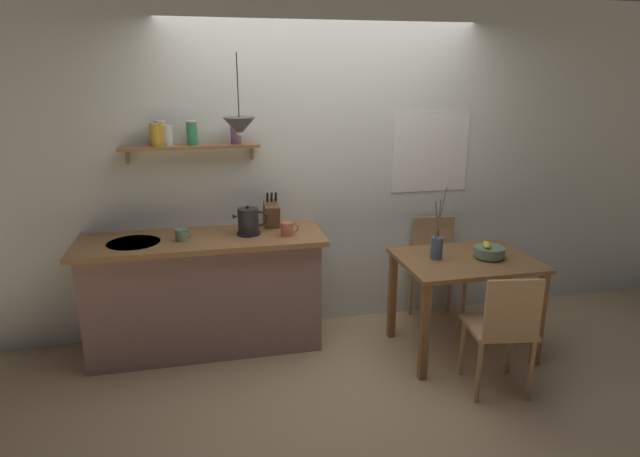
# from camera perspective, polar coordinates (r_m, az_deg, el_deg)

# --- Properties ---
(ground_plane) EXTENTS (14.00, 14.00, 0.00)m
(ground_plane) POSITION_cam_1_polar(r_m,az_deg,el_deg) (4.29, 2.09, -13.14)
(ground_plane) COLOR tan
(back_wall) EXTENTS (6.80, 0.11, 2.70)m
(back_wall) POSITION_cam_1_polar(r_m,az_deg,el_deg) (4.47, 2.70, 6.58)
(back_wall) COLOR silver
(back_wall) RESTS_ON ground_plane
(kitchen_counter) EXTENTS (1.83, 0.63, 0.92)m
(kitchen_counter) POSITION_cam_1_polar(r_m,az_deg,el_deg) (4.25, -12.22, -6.73)
(kitchen_counter) COLOR gray
(kitchen_counter) RESTS_ON ground_plane
(wall_shelf) EXTENTS (1.03, 0.20, 0.32)m
(wall_shelf) POSITION_cam_1_polar(r_m,az_deg,el_deg) (4.13, -14.18, 9.23)
(wall_shelf) COLOR #9E6B3D
(dining_table) EXTENTS (1.00, 0.75, 0.77)m
(dining_table) POSITION_cam_1_polar(r_m,az_deg,el_deg) (4.20, 15.27, -4.66)
(dining_table) COLOR brown
(dining_table) RESTS_ON ground_plane
(dining_chair_near) EXTENTS (0.47, 0.46, 0.88)m
(dining_chair_near) POSITION_cam_1_polar(r_m,az_deg,el_deg) (3.77, 19.07, -9.86)
(dining_chair_near) COLOR tan
(dining_chair_near) RESTS_ON ground_plane
(dining_chair_far) EXTENTS (0.46, 0.44, 0.91)m
(dining_chair_far) POSITION_cam_1_polar(r_m,az_deg,el_deg) (4.73, 12.27, -3.69)
(dining_chair_far) COLOR tan
(dining_chair_far) RESTS_ON ground_plane
(fruit_bowl) EXTENTS (0.23, 0.23, 0.13)m
(fruit_bowl) POSITION_cam_1_polar(r_m,az_deg,el_deg) (4.20, 17.68, -2.35)
(fruit_bowl) COLOR slate
(fruit_bowl) RESTS_ON dining_table
(twig_vase) EXTENTS (0.10, 0.09, 0.54)m
(twig_vase) POSITION_cam_1_polar(r_m,az_deg,el_deg) (4.06, 12.42, -1.92)
(twig_vase) COLOR #475675
(twig_vase) RESTS_ON dining_table
(electric_kettle) EXTENTS (0.26, 0.18, 0.23)m
(electric_kettle) POSITION_cam_1_polar(r_m,az_deg,el_deg) (4.06, -7.67, 0.73)
(electric_kettle) COLOR black
(electric_kettle) RESTS_ON kitchen_counter
(knife_block) EXTENTS (0.12, 0.19, 0.29)m
(knife_block) POSITION_cam_1_polar(r_m,az_deg,el_deg) (4.23, -5.23, 1.60)
(knife_block) COLOR brown
(knife_block) RESTS_ON kitchen_counter
(coffee_mug_by_sink) EXTENTS (0.12, 0.08, 0.09)m
(coffee_mug_by_sink) POSITION_cam_1_polar(r_m,az_deg,el_deg) (4.02, -14.67, -0.66)
(coffee_mug_by_sink) COLOR slate
(coffee_mug_by_sink) RESTS_ON kitchen_counter
(coffee_mug_spare) EXTENTS (0.14, 0.10, 0.10)m
(coffee_mug_spare) POSITION_cam_1_polar(r_m,az_deg,el_deg) (4.02, -3.53, -0.04)
(coffee_mug_spare) COLOR #C6664C
(coffee_mug_spare) RESTS_ON kitchen_counter
(pendant_lamp) EXTENTS (0.23, 0.23, 0.57)m
(pendant_lamp) POSITION_cam_1_polar(r_m,az_deg,el_deg) (3.90, -8.64, 10.78)
(pendant_lamp) COLOR black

